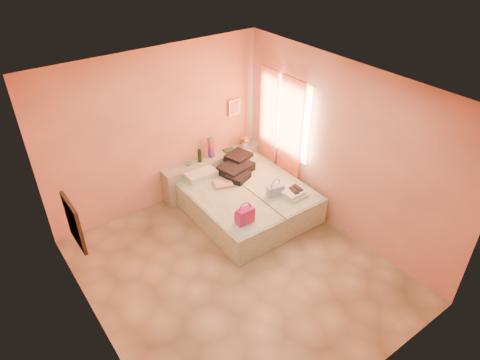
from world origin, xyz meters
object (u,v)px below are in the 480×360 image
object	(u,v)px
bed_right	(267,192)
water_bottle	(200,156)
green_book	(229,150)
blue_handbag	(275,191)
bed_left	(226,210)
flower_vase	(244,141)
headboard_ledge	(214,172)
towel_stack	(295,194)
magenta_handbag	(245,215)

from	to	relation	value
bed_right	water_bottle	distance (m)	1.39
bed_right	green_book	bearing A→B (deg)	96.06
water_bottle	blue_handbag	bearing A→B (deg)	-68.83
bed_left	flower_vase	xyz separation A→B (m)	(1.14, 1.02, 0.53)
bed_left	headboard_ledge	bearing A→B (deg)	67.89
flower_vase	green_book	bearing A→B (deg)	174.00
bed_left	bed_right	world-z (taller)	same
water_bottle	towel_stack	bearing A→B (deg)	-64.31
headboard_ledge	water_bottle	bearing A→B (deg)	-179.11
bed_right	green_book	size ratio (longest dim) A/B	10.02
headboard_ledge	blue_handbag	bearing A→B (deg)	-79.32
bed_left	blue_handbag	world-z (taller)	blue_handbag
headboard_ledge	water_bottle	world-z (taller)	water_bottle
flower_vase	water_bottle	bearing A→B (deg)	178.27
bed_right	blue_handbag	world-z (taller)	blue_handbag
flower_vase	magenta_handbag	distance (m)	2.12
magenta_handbag	blue_handbag	distance (m)	0.89
blue_handbag	towel_stack	distance (m)	0.33
flower_vase	magenta_handbag	world-z (taller)	flower_vase
water_bottle	flower_vase	bearing A→B (deg)	-1.73
water_bottle	green_book	world-z (taller)	water_bottle
green_book	flower_vase	xyz separation A→B (m)	(0.34, -0.04, 0.11)
flower_vase	magenta_handbag	xyz separation A→B (m)	(-1.26, -1.70, -0.15)
magenta_handbag	green_book	bearing A→B (deg)	62.81
towel_stack	blue_handbag	bearing A→B (deg)	137.53
bed_right	flower_vase	xyz separation A→B (m)	(0.24, 1.02, 0.53)
bed_left	bed_right	distance (m)	0.90
headboard_ledge	towel_stack	xyz separation A→B (m)	(0.52, -1.68, 0.23)
bed_right	magenta_handbag	distance (m)	1.29
green_book	towel_stack	xyz separation A→B (m)	(0.16, -1.69, -0.12)
headboard_ledge	green_book	xyz separation A→B (m)	(0.36, 0.00, 0.34)
towel_stack	green_book	bearing A→B (deg)	95.41
water_bottle	headboard_ledge	bearing A→B (deg)	0.89
green_book	magenta_handbag	distance (m)	1.97
headboard_ledge	magenta_handbag	size ratio (longest dim) A/B	7.30
bed_left	bed_right	xyz separation A→B (m)	(0.90, 0.00, 0.00)
headboard_ledge	bed_left	distance (m)	1.14
water_bottle	towel_stack	xyz separation A→B (m)	(0.81, -1.68, -0.22)
water_bottle	flower_vase	world-z (taller)	flower_vase
bed_left	blue_handbag	distance (m)	0.89
bed_left	flower_vase	size ratio (longest dim) A/B	7.81
blue_handbag	bed_left	bearing A→B (deg)	160.30
towel_stack	flower_vase	bearing A→B (deg)	83.84
headboard_ledge	bed_right	distance (m)	1.15
water_bottle	magenta_handbag	bearing A→B (deg)	-99.06
bed_left	flower_vase	world-z (taller)	flower_vase
headboard_ledge	green_book	distance (m)	0.50
bed_left	water_bottle	xyz separation A→B (m)	(0.15, 1.05, 0.52)
headboard_ledge	blue_handbag	size ratio (longest dim) A/B	7.22
headboard_ledge	blue_handbag	world-z (taller)	blue_handbag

